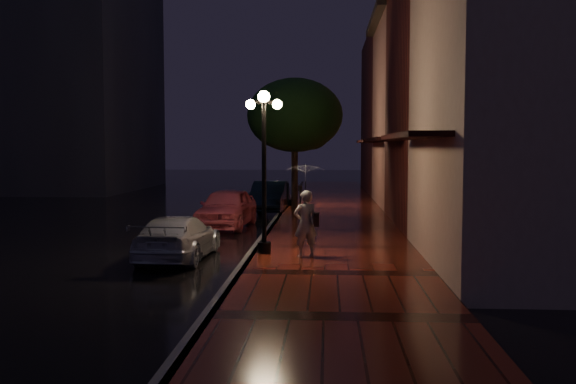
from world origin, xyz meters
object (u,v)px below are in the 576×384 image
at_px(street_tree, 295,118).
at_px(pink_car, 227,208).
at_px(streetlamp_near, 264,161).
at_px(streetlamp_far, 293,155).
at_px(parking_meter, 300,200).
at_px(silver_car, 178,237).
at_px(navy_car, 270,197).
at_px(woman_with_umbrella, 306,195).

relative_size(street_tree, pink_car, 1.35).
relative_size(streetlamp_near, street_tree, 0.74).
xyz_separation_m(streetlamp_far, parking_meter, (0.65, -6.67, -1.62)).
relative_size(silver_car, parking_meter, 2.96).
bearing_deg(streetlamp_far, street_tree, -85.09).
relative_size(pink_car, navy_car, 1.00).
bearing_deg(navy_car, street_tree, -42.48).
xyz_separation_m(silver_car, parking_meter, (2.92, 7.56, 0.39)).
relative_size(navy_car, silver_car, 1.05).
relative_size(streetlamp_far, silver_car, 1.06).
height_order(streetlamp_far, woman_with_umbrella, streetlamp_far).
height_order(streetlamp_near, street_tree, street_tree).
height_order(streetlamp_far, pink_car, streetlamp_far).
bearing_deg(parking_meter, street_tree, 71.46).
relative_size(silver_car, woman_with_umbrella, 1.69).
height_order(silver_car, parking_meter, parking_meter).
relative_size(streetlamp_near, silver_car, 1.06).
height_order(streetlamp_near, woman_with_umbrella, streetlamp_near).
bearing_deg(streetlamp_near, streetlamp_far, 90.00).
xyz_separation_m(streetlamp_near, silver_car, (-2.27, -0.24, -2.01)).
bearing_deg(silver_car, navy_car, -94.18).
distance_m(pink_car, woman_with_umbrella, 7.72).
bearing_deg(silver_car, streetlamp_near, -172.15).
bearing_deg(woman_with_umbrella, silver_car, -23.49).
xyz_separation_m(woman_with_umbrella, parking_meter, (-0.47, 7.77, -0.76)).
distance_m(woman_with_umbrella, parking_meter, 7.82).
distance_m(silver_car, parking_meter, 8.12).
bearing_deg(streetlamp_near, woman_with_umbrella, -21.80).
height_order(navy_car, parking_meter, parking_meter).
xyz_separation_m(navy_car, parking_meter, (1.60, -4.88, 0.28)).
bearing_deg(streetlamp_near, silver_car, -174.04).
distance_m(streetlamp_far, woman_with_umbrella, 14.52).
xyz_separation_m(streetlamp_far, navy_car, (-0.95, -1.80, -1.89)).
height_order(pink_car, silver_car, pink_car).
bearing_deg(silver_car, woman_with_umbrella, 178.35).
distance_m(pink_car, parking_meter, 2.81).
bearing_deg(navy_car, streetlamp_near, -83.01).
bearing_deg(parking_meter, streetlamp_far, 70.93).
distance_m(streetlamp_near, street_tree, 11.12).
bearing_deg(pink_car, parking_meter, 20.57).
distance_m(navy_car, woman_with_umbrella, 12.86).
distance_m(street_tree, woman_with_umbrella, 11.74).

